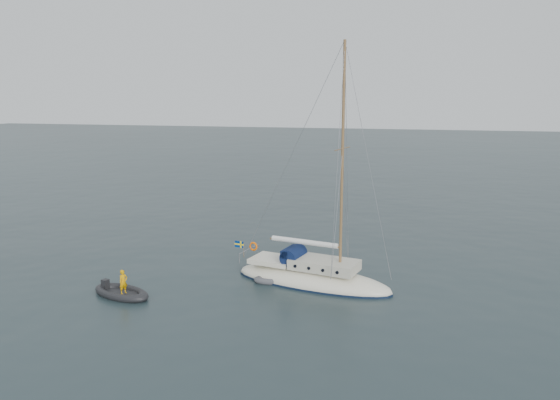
# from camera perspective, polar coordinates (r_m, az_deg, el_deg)

# --- Properties ---
(ground) EXTENTS (300.00, 300.00, 0.00)m
(ground) POSITION_cam_1_polar(r_m,az_deg,el_deg) (28.84, 5.67, -10.32)
(ground) COLOR black
(ground) RESTS_ON ground
(sailboat) EXTENTS (9.69, 2.90, 13.79)m
(sailboat) POSITION_cam_1_polar(r_m,az_deg,el_deg) (30.76, 3.42, -6.86)
(sailboat) COLOR beige
(sailboat) RESTS_ON ground
(dinghy) EXTENTS (2.52, 1.14, 0.36)m
(dinghy) POSITION_cam_1_polar(r_m,az_deg,el_deg) (31.17, -0.41, -8.31)
(dinghy) COLOR #4F4F54
(dinghy) RESTS_ON ground
(rib) EXTENTS (3.57, 1.62, 1.47)m
(rib) POSITION_cam_1_polar(r_m,az_deg,el_deg) (30.31, -16.26, -9.19)
(rib) COLOR black
(rib) RESTS_ON ground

